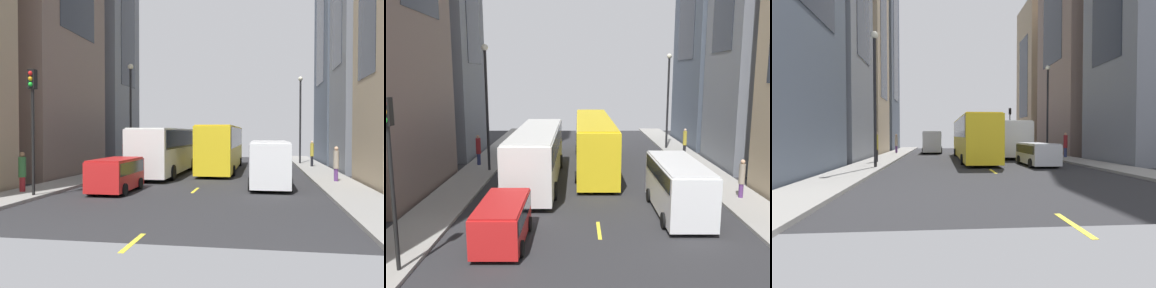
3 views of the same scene
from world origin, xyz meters
TOP-DOWN VIEW (x-y plane):
  - ground_plane at (0.00, 0.00)m, footprint 42.18×42.18m
  - sidewalk_west at (-7.83, 0.00)m, footprint 2.52×44.00m
  - sidewalk_east at (7.83, 0.00)m, footprint 2.52×44.00m
  - lane_stripe_0 at (0.00, -21.00)m, footprint 0.16×2.00m
  - lane_stripe_1 at (0.00, -10.50)m, footprint 0.16×2.00m
  - lane_stripe_2 at (0.00, 0.00)m, footprint 0.16×2.00m
  - lane_stripe_3 at (0.00, 10.50)m, footprint 0.16×2.00m
  - lane_stripe_4 at (0.00, 21.00)m, footprint 0.16×2.00m
  - building_west_0 at (-12.80, -15.70)m, footprint 7.09×7.72m
  - building_east_0 at (13.10, -16.70)m, footprint 7.69×7.97m
  - building_east_1 at (12.52, -7.09)m, footprint 6.53×7.08m
  - city_bus_white at (-3.44, -2.47)m, footprint 2.80×11.98m
  - streetcar_yellow at (0.24, 1.84)m, footprint 2.70×14.74m
  - delivery_van_white at (3.89, -8.39)m, footprint 2.25×6.07m
  - car_red_0 at (-3.90, -11.78)m, footprint 1.96×4.06m
  - car_silver_1 at (-3.64, 7.43)m, footprint 1.95×4.54m
  - pedestrian_crossing_near at (7.85, -6.21)m, footprint 0.32×0.32m
  - pedestrian_waiting_curb at (7.76, 5.09)m, footprint 0.31×0.31m
  - pedestrian_crossing_mid at (-8.17, 1.74)m, footprint 0.35×0.35m
  - pedestrian_walking_far at (-8.15, -13.38)m, footprint 0.36×0.36m
  - traffic_light_near_corner at (-6.97, -14.37)m, footprint 0.32×0.44m
  - streetlamp_near at (-7.07, 0.17)m, footprint 0.44×0.44m
  - streetlamp_far at (7.07, 8.74)m, footprint 0.44×0.44m

SIDE VIEW (x-z plane):
  - ground_plane at x=0.00m, z-range 0.00..0.00m
  - lane_stripe_0 at x=0.00m, z-range 0.00..0.01m
  - lane_stripe_1 at x=0.00m, z-range 0.00..0.01m
  - lane_stripe_2 at x=0.00m, z-range 0.00..0.01m
  - lane_stripe_3 at x=0.00m, z-range 0.00..0.01m
  - lane_stripe_4 at x=0.00m, z-range 0.00..0.01m
  - sidewalk_west at x=-7.83m, z-range 0.00..0.15m
  - sidewalk_east at x=7.83m, z-range 0.00..0.15m
  - car_silver_1 at x=-3.64m, z-range 0.14..1.71m
  - car_red_0 at x=-3.90m, z-range 0.15..1.87m
  - pedestrian_walking_far at x=-8.15m, z-range 0.21..2.16m
  - pedestrian_crossing_near at x=7.85m, z-range 0.23..2.31m
  - pedestrian_crossing_mid at x=-8.17m, z-range 0.22..2.41m
  - pedestrian_waiting_curb at x=7.76m, z-range 0.24..2.46m
  - delivery_van_white at x=3.89m, z-range 0.23..2.80m
  - city_bus_white at x=-3.44m, z-range 0.33..3.69m
  - streetcar_yellow at x=0.24m, z-range 0.33..3.92m
  - traffic_light_near_corner at x=-6.97m, z-range 1.29..7.10m
  - streetlamp_far at x=7.07m, z-range 0.98..9.32m
  - streetlamp_near at x=-7.07m, z-range 0.99..9.50m
  - building_west_0 at x=-12.80m, z-range 0.00..21.03m
  - building_east_1 at x=12.52m, z-range 0.00..27.64m
  - building_east_0 at x=13.10m, z-range 0.00..31.74m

